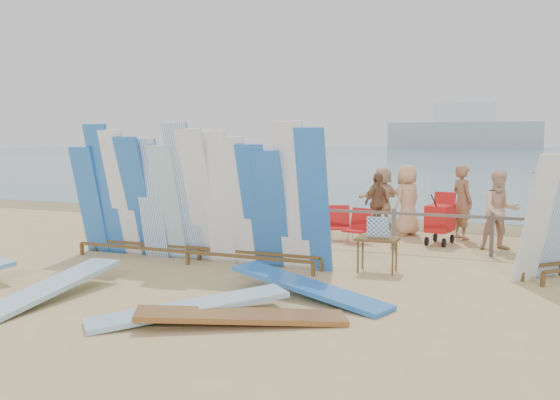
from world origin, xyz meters
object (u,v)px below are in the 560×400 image
at_px(vendor_table, 377,254).
at_px(flat_board_c, 242,324).
at_px(beachgoer_9, 546,201).
at_px(beachgoer_11, 165,186).
at_px(flat_board_d, 308,298).
at_px(beachgoer_4, 377,203).
at_px(beachgoer_6, 407,200).
at_px(beachgoer_5, 382,198).
at_px(main_surfboard_rack, 193,200).
at_px(flat_board_a, 50,299).
at_px(beach_chair_right, 339,230).
at_px(beachgoer_3, 306,193).
at_px(stroller, 440,224).
at_px(flat_board_b, 190,317).
at_px(beachgoer_8, 500,210).
at_px(beachgoer_0, 190,197).
at_px(beach_chair_left, 357,233).
at_px(beachgoer_1, 241,192).
at_px(beachgoer_extra_1, 139,190).
at_px(beachgoer_7, 462,202).

bearing_deg(vendor_table, flat_board_c, -105.81).
height_order(beachgoer_9, beachgoer_11, beachgoer_9).
xyz_separation_m(flat_board_d, beachgoer_4, (-0.50, 6.71, 0.78)).
xyz_separation_m(beachgoer_6, beachgoer_5, (-0.82, 0.89, -0.05)).
bearing_deg(main_surfboard_rack, beachgoer_5, 67.85).
distance_m(vendor_table, flat_board_a, 5.51).
distance_m(beach_chair_right, beachgoer_3, 2.69).
xyz_separation_m(main_surfboard_rack, flat_board_c, (2.56, -3.14, -1.22)).
relative_size(flat_board_c, stroller, 2.30).
relative_size(flat_board_b, beachgoer_5, 1.62).
xyz_separation_m(beachgoer_8, beachgoer_6, (-2.20, 1.23, 0.02)).
relative_size(beachgoer_0, beachgoer_6, 1.02).
xyz_separation_m(beach_chair_left, beachgoer_1, (-3.90, 1.95, 0.67)).
relative_size(flat_board_a, flat_board_b, 1.00).
bearing_deg(beachgoer_6, main_surfboard_rack, -6.11).
height_order(flat_board_d, beachgoer_8, beachgoer_8).
relative_size(flat_board_c, beachgoer_9, 1.47).
xyz_separation_m(beachgoer_extra_1, beachgoer_11, (0.59, 0.60, 0.10)).
xyz_separation_m(main_surfboard_rack, beachgoer_4, (2.43, 5.09, -0.44)).
distance_m(flat_board_d, beachgoer_4, 6.78).
height_order(beachgoer_8, beachgoer_7, beachgoer_7).
distance_m(flat_board_d, beachgoer_6, 6.61).
distance_m(vendor_table, beachgoer_4, 4.70).
bearing_deg(beachgoer_0, beachgoer_11, -13.28).
height_order(flat_board_d, flat_board_c, flat_board_d).
relative_size(flat_board_c, beach_chair_left, 3.38).
bearing_deg(beachgoer_6, flat_board_d, 24.50).
bearing_deg(flat_board_d, beachgoer_extra_1, 66.48).
distance_m(beachgoer_9, beachgoer_0, 8.80).
bearing_deg(beachgoer_0, flat_board_d, 169.81).
xyz_separation_m(flat_board_a, beachgoer_6, (3.84, 8.06, 0.88)).
xyz_separation_m(flat_board_d, beachgoer_3, (-2.63, 7.31, 0.89)).
height_order(flat_board_d, beachgoer_7, beachgoer_7).
distance_m(stroller, beachgoer_0, 6.28).
xyz_separation_m(vendor_table, flat_board_a, (-4.09, -3.68, -0.33)).
bearing_deg(vendor_table, flat_board_a, -139.76).
relative_size(beachgoer_9, beachgoer_11, 1.02).
distance_m(stroller, beachgoer_8, 1.35).
relative_size(main_surfboard_rack, beachgoer_4, 3.53).
height_order(flat_board_b, beachgoer_6, beachgoer_6).
bearing_deg(vendor_table, beach_chair_right, 115.93).
xyz_separation_m(beachgoer_9, beachgoer_4, (-3.97, -0.62, -0.14)).
distance_m(flat_board_b, beachgoer_9, 10.02).
bearing_deg(flat_board_d, beachgoer_0, 63.31).
height_order(flat_board_d, beach_chair_left, beach_chair_left).
relative_size(beach_chair_left, beachgoer_6, 0.45).
height_order(main_surfboard_rack, beachgoer_5, main_surfboard_rack).
height_order(beach_chair_left, beachgoer_8, beachgoer_8).
height_order(beachgoer_4, beachgoer_11, beachgoer_11).
height_order(beachgoer_4, beachgoer_6, beachgoer_6).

